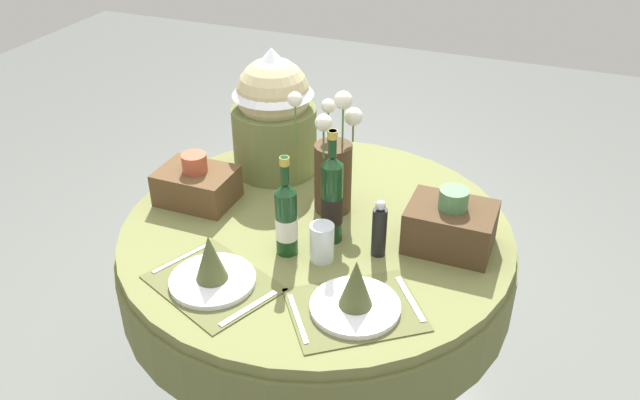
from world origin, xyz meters
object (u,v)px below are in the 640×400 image
(wine_bottle_rear, at_px, (286,218))
(tumbler_near_left, at_px, (322,242))
(place_setting_right, at_px, (356,296))
(gift_tub_back_left, at_px, (274,108))
(dining_table, at_px, (317,262))
(woven_basket_side_left, at_px, (196,185))
(wine_bottle_left, at_px, (332,199))
(flower_vase, at_px, (333,167))
(pepper_mill, at_px, (379,230))
(place_setting_left, at_px, (212,270))
(woven_basket_side_right, at_px, (450,225))

(wine_bottle_rear, height_order, tumbler_near_left, wine_bottle_rear)
(place_setting_right, relative_size, gift_tub_back_left, 0.94)
(dining_table, distance_m, woven_basket_side_left, 0.47)
(gift_tub_back_left, bearing_deg, wine_bottle_rear, -61.30)
(wine_bottle_left, relative_size, gift_tub_back_left, 0.81)
(wine_bottle_left, height_order, wine_bottle_rear, wine_bottle_left)
(flower_vase, height_order, wine_bottle_rear, flower_vase)
(flower_vase, xyz_separation_m, woven_basket_side_left, (-0.44, -0.12, -0.09))
(place_setting_right, height_order, tumbler_near_left, place_setting_right)
(flower_vase, height_order, wine_bottle_left, flower_vase)
(wine_bottle_left, relative_size, pepper_mill, 1.99)
(dining_table, relative_size, gift_tub_back_left, 2.77)
(place_setting_left, xyz_separation_m, wine_bottle_rear, (0.13, 0.22, 0.07))
(dining_table, distance_m, tumbler_near_left, 0.26)
(wine_bottle_left, distance_m, woven_basket_side_left, 0.50)
(place_setting_left, bearing_deg, gift_tub_back_left, 100.01)
(place_setting_right, relative_size, wine_bottle_rear, 1.35)
(pepper_mill, distance_m, gift_tub_back_left, 0.64)
(place_setting_right, relative_size, flower_vase, 1.03)
(wine_bottle_left, bearing_deg, place_setting_left, -125.17)
(place_setting_right, xyz_separation_m, tumbler_near_left, (-0.16, 0.18, 0.01))
(wine_bottle_rear, xyz_separation_m, woven_basket_side_right, (0.44, 0.21, -0.04))
(wine_bottle_rear, bearing_deg, place_setting_right, -32.35)
(woven_basket_side_left, bearing_deg, tumbler_near_left, -16.45)
(wine_bottle_left, height_order, tumbler_near_left, wine_bottle_left)
(wine_bottle_left, distance_m, gift_tub_back_left, 0.50)
(wine_bottle_rear, distance_m, woven_basket_side_right, 0.49)
(tumbler_near_left, distance_m, pepper_mill, 0.17)
(wine_bottle_left, relative_size, tumbler_near_left, 3.12)
(gift_tub_back_left, distance_m, woven_basket_side_left, 0.38)
(place_setting_left, relative_size, pepper_mill, 2.26)
(place_setting_right, xyz_separation_m, woven_basket_side_right, (0.17, 0.38, 0.03))
(flower_vase, distance_m, wine_bottle_rear, 0.28)
(pepper_mill, bearing_deg, woven_basket_side_right, 32.10)
(gift_tub_back_left, xyz_separation_m, woven_basket_side_left, (-0.15, -0.30, -0.18))
(place_setting_right, height_order, woven_basket_side_right, woven_basket_side_right)
(dining_table, bearing_deg, place_setting_right, -53.61)
(dining_table, distance_m, flower_vase, 0.32)
(gift_tub_back_left, bearing_deg, wine_bottle_left, -44.70)
(place_setting_right, distance_m, woven_basket_side_right, 0.41)
(place_setting_left, height_order, gift_tub_back_left, gift_tub_back_left)
(woven_basket_side_right, bearing_deg, flower_vase, 170.10)
(place_setting_left, bearing_deg, woven_basket_side_left, 125.81)
(dining_table, bearing_deg, place_setting_left, -113.32)
(place_setting_right, distance_m, woven_basket_side_left, 0.75)
(wine_bottle_rear, height_order, gift_tub_back_left, gift_tub_back_left)
(flower_vase, bearing_deg, tumbler_near_left, -75.65)
(dining_table, xyz_separation_m, flower_vase, (0.01, 0.12, 0.30))
(wine_bottle_rear, bearing_deg, wine_bottle_left, 47.96)
(flower_vase, distance_m, woven_basket_side_left, 0.46)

